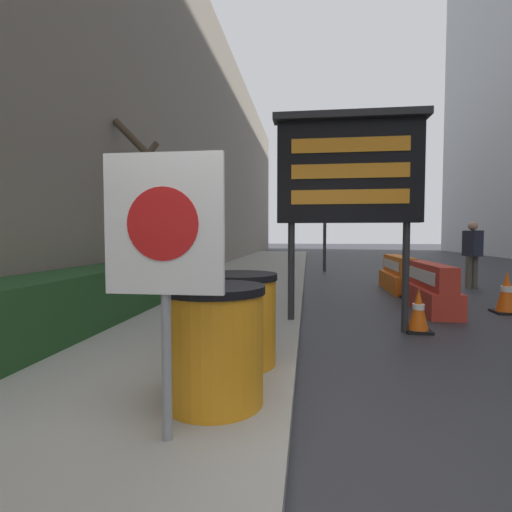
% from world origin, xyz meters
% --- Properties ---
extents(ground_plane, '(120.00, 120.00, 0.00)m').
position_xyz_m(ground_plane, '(0.00, 0.00, 0.00)').
color(ground_plane, '#2D2D33').
extents(sidewalk_left, '(3.60, 56.00, 0.14)m').
position_xyz_m(sidewalk_left, '(-1.80, 0.00, 0.07)').
color(sidewalk_left, gray).
rests_on(sidewalk_left, ground_plane).
extents(building_left_facade, '(0.40, 50.40, 10.18)m').
position_xyz_m(building_left_facade, '(-3.80, 9.80, 5.09)').
color(building_left_facade, gray).
rests_on(building_left_facade, ground_plane).
extents(hedge_strip, '(0.90, 5.23, 0.77)m').
position_xyz_m(hedge_strip, '(-3.00, 2.28, 0.53)').
color(hedge_strip, '#1E421E').
rests_on(hedge_strip, sidewalk_left).
extents(bare_tree, '(1.52, 1.57, 3.50)m').
position_xyz_m(bare_tree, '(-3.16, 5.61, 1.76)').
color(bare_tree, '#4C3D2D').
rests_on(bare_tree, sidewalk_left).
extents(barrel_drum_foreground, '(0.77, 0.77, 0.89)m').
position_xyz_m(barrel_drum_foreground, '(-0.58, 0.51, 0.59)').
color(barrel_drum_foreground, orange).
rests_on(barrel_drum_foreground, sidewalk_left).
extents(barrel_drum_middle, '(0.77, 0.77, 0.89)m').
position_xyz_m(barrel_drum_middle, '(-0.56, 1.42, 0.59)').
color(barrel_drum_middle, orange).
rests_on(barrel_drum_middle, sidewalk_left).
extents(warning_sign, '(0.73, 0.08, 1.75)m').
position_xyz_m(warning_sign, '(-0.75, -0.08, 1.37)').
color(warning_sign, gray).
rests_on(warning_sign, sidewalk_left).
extents(message_board, '(2.17, 0.36, 3.13)m').
position_xyz_m(message_board, '(0.68, 3.55, 2.32)').
color(message_board, '#28282B').
rests_on(message_board, ground_plane).
extents(jersey_barrier_red_striped, '(0.54, 2.03, 0.88)m').
position_xyz_m(jersey_barrier_red_striped, '(2.36, 5.31, 0.39)').
color(jersey_barrier_red_striped, red).
rests_on(jersey_barrier_red_striped, ground_plane).
extents(jersey_barrier_orange_near, '(0.59, 2.14, 0.87)m').
position_xyz_m(jersey_barrier_orange_near, '(2.36, 7.95, 0.38)').
color(jersey_barrier_orange_near, orange).
rests_on(jersey_barrier_orange_near, ground_plane).
extents(traffic_cone_near, '(0.36, 0.36, 0.63)m').
position_xyz_m(traffic_cone_near, '(2.33, 6.80, 0.31)').
color(traffic_cone_near, black).
rests_on(traffic_cone_near, ground_plane).
extents(traffic_cone_mid, '(0.36, 0.36, 0.64)m').
position_xyz_m(traffic_cone_mid, '(1.69, 3.57, 0.31)').
color(traffic_cone_mid, black).
rests_on(traffic_cone_mid, ground_plane).
extents(traffic_cone_far, '(0.43, 0.43, 0.76)m').
position_xyz_m(traffic_cone_far, '(3.63, 5.22, 0.37)').
color(traffic_cone_far, black).
rests_on(traffic_cone_far, ground_plane).
extents(traffic_light_near_curb, '(0.28, 0.44, 3.62)m').
position_xyz_m(traffic_light_near_curb, '(0.74, 13.00, 2.64)').
color(traffic_light_near_curb, '#2D2D30').
rests_on(traffic_light_near_curb, ground_plane).
extents(pedestrian_worker, '(0.40, 0.52, 1.75)m').
position_xyz_m(pedestrian_worker, '(4.37, 8.68, 1.03)').
color(pedestrian_worker, '#514C42').
rests_on(pedestrian_worker, ground_plane).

